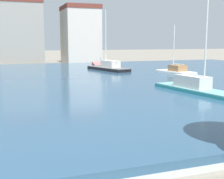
{
  "coord_description": "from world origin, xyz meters",
  "views": [
    {
      "loc": [
        -4.11,
        1.94,
        4.22
      ],
      "look_at": [
        0.16,
        13.98,
        2.2
      ],
      "focal_mm": 48.81,
      "sensor_mm": 36.0,
      "label": 1
    }
  ],
  "objects_px": {
    "sailboat_red": "(100,65)",
    "sailboat_teal": "(203,92)",
    "sailboat_black": "(106,69)",
    "sailboat_white": "(173,73)"
  },
  "relations": [
    {
      "from": "sailboat_teal",
      "to": "sailboat_white",
      "type": "height_order",
      "value": "sailboat_teal"
    },
    {
      "from": "sailboat_black",
      "to": "sailboat_white",
      "type": "distance_m",
      "value": 9.19
    },
    {
      "from": "sailboat_white",
      "to": "sailboat_teal",
      "type": "bearing_deg",
      "value": -112.2
    },
    {
      "from": "sailboat_red",
      "to": "sailboat_black",
      "type": "relative_size",
      "value": 1.11
    },
    {
      "from": "sailboat_red",
      "to": "sailboat_teal",
      "type": "xyz_separation_m",
      "value": [
        -1.02,
        -28.68,
        0.13
      ]
    },
    {
      "from": "sailboat_teal",
      "to": "sailboat_white",
      "type": "bearing_deg",
      "value": 67.8
    },
    {
      "from": "sailboat_red",
      "to": "sailboat_white",
      "type": "height_order",
      "value": "sailboat_white"
    },
    {
      "from": "sailboat_teal",
      "to": "sailboat_black",
      "type": "bearing_deg",
      "value": 92.41
    },
    {
      "from": "sailboat_red",
      "to": "sailboat_black",
      "type": "distance_m",
      "value": 8.72
    },
    {
      "from": "sailboat_teal",
      "to": "sailboat_red",
      "type": "bearing_deg",
      "value": 87.97
    }
  ]
}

